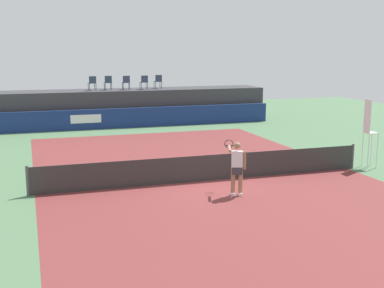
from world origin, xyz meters
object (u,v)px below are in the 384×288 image
at_px(umpire_chair, 369,129).
at_px(net_post_near, 28,181).
at_px(net_post_far, 353,156).
at_px(tennis_ball, 60,173).
at_px(spectator_chair_left, 108,82).
at_px(spectator_chair_far_left, 92,83).
at_px(spectator_chair_center, 126,82).
at_px(tennis_player, 237,167).
at_px(spectator_chair_right, 144,82).
at_px(spectator_chair_far_right, 158,81).

distance_m(umpire_chair, net_post_near, 13.14).
relative_size(net_post_far, tennis_ball, 14.71).
distance_m(spectator_chair_left, umpire_chair, 17.25).
height_order(spectator_chair_far_left, spectator_chair_center, same).
xyz_separation_m(spectator_chair_center, tennis_player, (0.33, -17.04, -1.73)).
height_order(spectator_chair_far_left, net_post_far, spectator_chair_far_left).
height_order(spectator_chair_right, tennis_ball, spectator_chair_right).
relative_size(spectator_chair_far_right, tennis_ball, 13.06).
distance_m(spectator_chair_far_left, spectator_chair_left, 1.02).
relative_size(spectator_chair_far_right, umpire_chair, 0.32).
bearing_deg(net_post_far, tennis_player, -160.90).
height_order(spectator_chair_far_left, spectator_chair_left, same).
bearing_deg(spectator_chair_center, spectator_chair_left, 168.06).
xyz_separation_m(umpire_chair, net_post_far, (-0.69, -0.01, -1.09)).
xyz_separation_m(spectator_chair_far_left, net_post_far, (8.36, -15.06, -2.19)).
bearing_deg(spectator_chair_far_right, net_post_near, -118.50).
height_order(spectator_chair_right, umpire_chair, spectator_chair_right).
distance_m(spectator_chair_right, net_post_far, 15.94).
relative_size(spectator_chair_left, spectator_chair_right, 1.00).
xyz_separation_m(spectator_chair_right, net_post_near, (-7.30, -14.94, -2.19)).
bearing_deg(umpire_chair, tennis_ball, 167.36).
distance_m(umpire_chair, tennis_player, 6.94).
distance_m(spectator_chair_far_left, net_post_near, 15.75).
bearing_deg(tennis_ball, net_post_near, -113.73).
height_order(spectator_chair_left, net_post_far, spectator_chair_left).
xyz_separation_m(spectator_chair_far_left, spectator_chair_right, (3.26, -0.12, 0.00)).
distance_m(spectator_chair_right, spectator_chair_far_right, 1.10).
xyz_separation_m(net_post_far, tennis_player, (-5.91, -2.05, 0.46)).
xyz_separation_m(spectator_chair_right, tennis_ball, (-6.12, -12.26, -2.66)).
relative_size(spectator_chair_center, umpire_chair, 0.32).
distance_m(spectator_chair_center, spectator_chair_far_right, 2.20).
xyz_separation_m(spectator_chair_far_left, spectator_chair_center, (2.11, -0.07, 0.00)).
height_order(umpire_chair, tennis_ball, umpire_chair).
bearing_deg(tennis_ball, spectator_chair_center, 67.99).
bearing_deg(spectator_chair_right, spectator_chair_left, 172.62).
xyz_separation_m(spectator_chair_left, spectator_chair_far_right, (3.28, 0.11, 0.00)).
distance_m(net_post_near, net_post_far, 12.40).
distance_m(spectator_chair_right, umpire_chair, 16.05).
xyz_separation_m(tennis_player, tennis_ball, (-5.31, 4.72, -0.92)).
bearing_deg(tennis_player, net_post_far, 19.10).
relative_size(spectator_chair_left, net_post_near, 0.89).
height_order(spectator_chair_center, spectator_chair_far_right, same).
bearing_deg(net_post_far, spectator_chair_left, 115.77).
bearing_deg(net_post_near, spectator_chair_right, 63.95).
height_order(spectator_chair_left, spectator_chair_far_right, same).
relative_size(spectator_chair_right, net_post_near, 0.89).
distance_m(spectator_chair_left, spectator_chair_center, 1.13).
relative_size(spectator_chair_right, umpire_chair, 0.32).
xyz_separation_m(spectator_chair_right, umpire_chair, (5.79, -14.93, -1.11)).
xyz_separation_m(spectator_chair_far_left, tennis_ball, (-2.86, -12.39, -2.66)).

